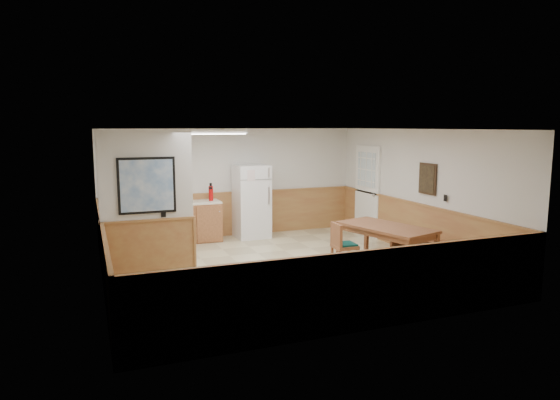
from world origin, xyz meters
name	(u,v)px	position (x,y,z in m)	size (l,w,h in m)	color
ground	(278,268)	(0.00, 0.00, 0.00)	(6.00, 6.00, 0.00)	beige
ceiling	(278,129)	(0.00, 0.00, 2.50)	(6.00, 6.00, 0.02)	silver
back_wall	(232,183)	(0.00, 3.00, 1.25)	(6.00, 0.02, 2.50)	silver
right_wall	(419,192)	(3.00, 0.00, 1.25)	(0.02, 6.00, 2.50)	silver
left_wall	(99,211)	(-3.00, 0.00, 1.25)	(0.02, 6.00, 2.50)	silver
wainscot_back	(233,214)	(0.00, 2.98, 0.50)	(6.00, 0.04, 1.00)	#B08746
wainscot_right	(416,229)	(2.98, 0.00, 0.50)	(0.04, 6.00, 1.00)	#B08746
wainscot_left	(103,257)	(-2.98, 0.00, 0.50)	(0.04, 6.00, 1.00)	#B08746
partition_wall	(147,207)	(-2.25, 0.19, 1.23)	(1.50, 0.20, 2.50)	silver
kitchen_counter	(184,222)	(-1.21, 2.68, 0.46)	(2.20, 0.61, 1.00)	#AD6A3D
exterior_door	(367,191)	(2.96, 1.90, 1.05)	(0.07, 1.02, 2.15)	white
kitchen_window	(139,173)	(-2.10, 2.98, 1.55)	(0.80, 0.04, 1.00)	white
wall_painting	(427,179)	(2.97, -0.30, 1.55)	(0.04, 0.50, 0.60)	#322214
fluorescent_fixture	(215,132)	(-0.80, 1.30, 2.45)	(1.20, 0.30, 0.09)	white
refrigerator	(251,201)	(0.35, 2.63, 0.84)	(0.76, 0.73, 1.68)	white
dining_table	(386,231)	(1.89, -0.55, 0.66)	(1.34, 1.95, 0.75)	brown
dining_bench	(429,244)	(2.80, -0.64, 0.35)	(0.67, 1.78, 0.45)	brown
dining_chair	(341,243)	(1.01, -0.48, 0.50)	(0.56, 0.41, 0.85)	brown
fire_extinguisher	(211,193)	(-0.59, 2.68, 1.08)	(0.13, 0.13, 0.40)	#B7090B
soap_bottle	(136,200)	(-2.21, 2.69, 1.01)	(0.07, 0.07, 0.22)	#178339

